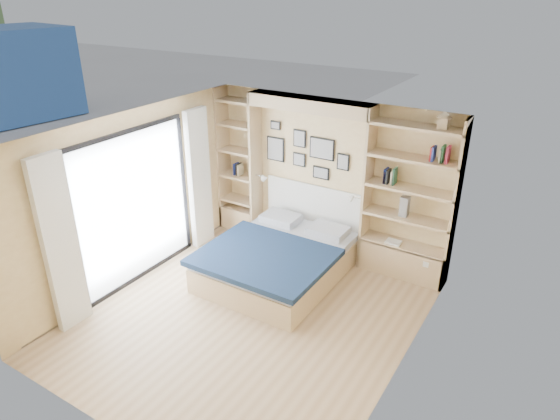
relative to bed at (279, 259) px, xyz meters
The scene contains 8 objects.
ground 1.13m from the bed, 78.05° to the right, with size 4.50×4.50×0.00m, color tan.
room_shell 0.93m from the bed, 109.43° to the left, with size 4.50×4.50×4.50m.
bed is the anchor object (origin of this frame).
photo_gallery 1.77m from the bed, 101.06° to the left, with size 1.48×0.02×0.82m.
reading_lamps 1.24m from the bed, 94.53° to the left, with size 1.92×0.12×0.15m.
shelf_decor 2.15m from the bed, 37.57° to the left, with size 3.52×0.23×2.03m.
deck 3.55m from the bed, 162.43° to the right, with size 3.20×4.00×0.05m, color #706452.
deck_chair 2.76m from the bed, behind, with size 0.75×1.00×0.90m.
Camera 1 is at (3.19, -4.42, 4.07)m, focal length 32.00 mm.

